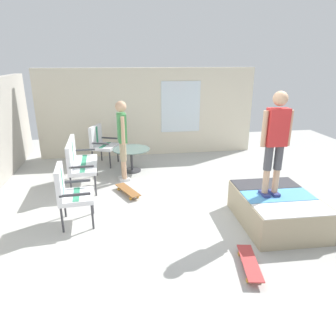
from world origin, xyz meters
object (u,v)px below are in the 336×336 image
patio_chair_near_house (100,141)px  skateboard_spare (250,263)px  patio_chair_by_wall (69,190)px  skateboard_by_bench (128,190)px  skate_ramp (278,209)px  person_watching (122,135)px  patio_table (131,155)px  person_skater (276,137)px  patio_bench (78,159)px

patio_chair_near_house → skateboard_spare: bearing=-155.6°
patio_chair_by_wall → skateboard_by_bench: size_ratio=1.26×
patio_chair_near_house → skateboard_by_bench: bearing=-163.4°
patio_chair_near_house → patio_chair_by_wall: 3.13m
patio_chair_near_house → skate_ramp: bearing=-139.8°
person_watching → patio_chair_near_house: bearing=24.8°
patio_table → skateboard_spare: 4.28m
patio_chair_near_house → skateboard_by_bench: size_ratio=1.26×
person_skater → skateboard_by_bench: bearing=55.7°
patio_bench → skateboard_by_bench: bearing=-120.4°
patio_chair_near_house → skateboard_spare: size_ratio=1.24×
patio_table → patio_bench: bearing=124.3°
patio_chair_by_wall → person_watching: 2.15m
skate_ramp → skateboard_spare: skate_ramp is taller
patio_chair_by_wall → person_skater: 3.40m
skate_ramp → patio_bench: bearing=57.8°
patio_bench → patio_chair_by_wall: 1.66m
skateboard_spare → patio_chair_by_wall: bearing=57.3°
patio_chair_near_house → person_skater: person_skater is taller
patio_chair_near_house → patio_table: bearing=-131.0°
patio_bench → person_watching: bearing=-75.8°
skateboard_spare → patio_table: bearing=18.7°
patio_bench → patio_chair_by_wall: size_ratio=1.25×
patio_table → skate_ramp: bearing=-142.2°
skate_ramp → patio_chair_by_wall: bearing=81.3°
person_watching → skateboard_by_bench: bearing=-176.4°
skate_ramp → patio_chair_by_wall: size_ratio=1.85×
patio_chair_near_house → skateboard_spare: patio_chair_near_house is taller
skate_ramp → person_watching: person_watching is taller
patio_bench → patio_chair_by_wall: (-1.66, -0.04, -0.00)m
skateboard_by_bench → skateboard_spare: bearing=-150.2°
patio_table → skateboard_spare: (-4.05, -1.37, -0.32)m
person_skater → skateboard_spare: bearing=145.6°
patio_chair_by_wall → patio_table: 2.70m
skate_ramp → skateboard_by_bench: (1.59, 2.45, -0.18)m
patio_bench → patio_chair_by_wall: bearing=-178.5°
patio_bench → skateboard_spare: 4.16m
patio_chair_near_house → person_skater: (-3.60, -2.89, 0.88)m
person_skater → skateboard_by_bench: 3.10m
skateboard_spare → skateboard_by_bench: bearing=29.8°
patio_table → skateboard_spare: bearing=-161.3°
skate_ramp → person_skater: size_ratio=1.13×
patio_chair_near_house → person_watching: bearing=-155.2°
patio_bench → person_skater: person_skater is taller
patio_bench → skateboard_by_bench: patio_bench is taller
person_skater → skateboard_by_bench: size_ratio=2.06×
patio_chair_by_wall → person_watching: (1.90, -0.92, 0.44)m
patio_table → skateboard_by_bench: patio_table is taller
skate_ramp → patio_table: bearing=37.8°
skate_ramp → skateboard_by_bench: size_ratio=2.33×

